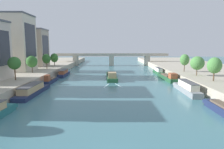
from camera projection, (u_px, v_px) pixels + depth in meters
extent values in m
cube|color=#B2A893|center=(7.00, 74.00, 72.89)|extent=(36.00, 170.00, 2.55)
cube|color=#B2A893|center=(216.00, 74.00, 73.36)|extent=(36.00, 170.00, 2.55)
cube|color=#235633|center=(111.00, 77.00, 71.02)|extent=(4.12, 18.41, 1.15)
cube|color=#235633|center=(111.00, 73.00, 80.40)|extent=(3.31, 1.36, 0.94)
cube|color=#235633|center=(111.00, 75.00, 70.94)|extent=(4.19, 18.41, 0.06)
cube|color=tan|center=(112.00, 75.00, 64.65)|extent=(2.71, 3.75, 1.79)
cube|color=black|center=(112.00, 73.00, 66.43)|extent=(2.06, 0.11, 0.50)
cube|color=brown|center=(111.00, 74.00, 72.72)|extent=(3.03, 9.61, 0.36)
cylinder|color=#232328|center=(114.00, 76.00, 65.45)|extent=(0.07, 0.07, 1.10)
cube|color=silver|center=(119.00, 85.00, 57.88)|extent=(2.21, 5.81, 0.03)
cube|color=silver|center=(106.00, 86.00, 57.72)|extent=(1.79, 5.91, 0.03)
cube|color=#23666B|center=(11.00, 105.00, 36.15)|extent=(2.21, 1.32, 0.95)
cube|color=#1E284C|center=(33.00, 92.00, 47.26)|extent=(3.37, 15.06, 0.92)
cube|color=#1E284C|center=(44.00, 86.00, 55.02)|extent=(2.99, 1.25, 0.82)
cube|color=#1E284C|center=(33.00, 90.00, 47.19)|extent=(3.43, 15.06, 0.06)
cube|color=tan|center=(31.00, 88.00, 46.33)|extent=(2.72, 9.65, 1.47)
cube|color=#4C4C51|center=(31.00, 85.00, 46.22)|extent=(2.91, 9.94, 0.08)
cylinder|color=#232328|center=(26.00, 93.00, 42.64)|extent=(0.07, 0.07, 1.10)
cube|color=#1E284C|center=(51.00, 81.00, 62.53)|extent=(2.09, 9.59, 1.00)
cube|color=#1E284C|center=(56.00, 78.00, 67.59)|extent=(1.85, 1.25, 0.86)
cube|color=#1E284C|center=(51.00, 79.00, 62.45)|extent=(2.13, 9.59, 0.06)
cube|color=#9E5133|center=(47.00, 78.00, 59.10)|extent=(1.48, 1.94, 1.88)
cube|color=black|center=(48.00, 77.00, 60.01)|extent=(1.15, 0.05, 0.53)
cube|color=brown|center=(52.00, 78.00, 63.37)|extent=(1.59, 4.99, 0.36)
cylinder|color=#232328|center=(49.00, 79.00, 59.53)|extent=(0.07, 0.07, 1.10)
cube|color=#1E284C|center=(64.00, 75.00, 76.40)|extent=(2.44, 12.15, 1.07)
cube|color=#1E284C|center=(67.00, 72.00, 82.73)|extent=(2.20, 1.25, 0.90)
cube|color=#1E284C|center=(64.00, 73.00, 76.32)|extent=(2.49, 12.15, 0.06)
cube|color=#9E5133|center=(63.00, 72.00, 75.62)|extent=(1.98, 7.78, 1.32)
cube|color=#4C4C51|center=(63.00, 70.00, 75.52)|extent=(2.12, 8.01, 0.08)
cylinder|color=#232328|center=(63.00, 73.00, 72.64)|extent=(0.07, 0.07, 1.10)
cube|color=#1E284C|center=(209.00, 101.00, 38.85)|extent=(2.07, 1.29, 1.00)
cube|color=brown|center=(223.00, 105.00, 33.68)|extent=(1.76, 6.21, 0.36)
cube|color=gray|center=(187.00, 90.00, 49.22)|extent=(2.70, 13.68, 1.26)
cube|color=gray|center=(177.00, 84.00, 56.30)|extent=(2.41, 1.29, 1.00)
cube|color=gray|center=(187.00, 87.00, 49.12)|extent=(2.75, 13.68, 0.06)
cube|color=beige|center=(188.00, 85.00, 48.34)|extent=(2.18, 8.76, 1.52)
cube|color=#4C4C51|center=(188.00, 82.00, 48.22)|extent=(2.33, 9.03, 0.08)
cylinder|color=#232328|center=(195.00, 89.00, 44.99)|extent=(0.07, 0.07, 1.10)
cube|color=#235633|center=(168.00, 78.00, 67.45)|extent=(3.10, 14.39, 1.25)
cube|color=#235633|center=(162.00, 75.00, 74.86)|extent=(2.66, 1.32, 0.99)
cube|color=#235633|center=(168.00, 76.00, 67.36)|extent=(3.15, 14.39, 0.06)
cube|color=#9E5133|center=(173.00, 76.00, 62.41)|extent=(2.14, 2.91, 1.71)
cube|color=black|center=(171.00, 74.00, 63.80)|extent=(1.66, 0.07, 0.48)
cube|color=brown|center=(167.00, 75.00, 68.74)|extent=(2.33, 7.50, 0.36)
cylinder|color=#232328|center=(173.00, 76.00, 63.03)|extent=(0.07, 0.07, 1.10)
cube|color=#235633|center=(158.00, 73.00, 81.85)|extent=(2.10, 10.15, 1.10)
cube|color=#235633|center=(155.00, 71.00, 87.20)|extent=(1.92, 1.25, 0.91)
cube|color=#235633|center=(158.00, 71.00, 81.77)|extent=(2.14, 10.15, 0.06)
cube|color=white|center=(159.00, 70.00, 81.16)|extent=(1.70, 6.50, 1.52)
cube|color=#4C4C51|center=(159.00, 68.00, 81.04)|extent=(1.83, 6.69, 0.08)
cylinder|color=#232328|center=(161.00, 71.00, 78.68)|extent=(0.07, 0.07, 1.10)
cylinder|color=brown|center=(15.00, 73.00, 52.29)|extent=(0.33, 0.33, 3.60)
ellipsoid|color=#336B2D|center=(14.00, 63.00, 51.89)|extent=(3.33, 3.33, 3.41)
cylinder|color=brown|center=(32.00, 69.00, 66.54)|extent=(0.27, 0.27, 2.73)
ellipsoid|color=#336B2D|center=(32.00, 62.00, 66.19)|extent=(3.65, 3.65, 3.95)
cylinder|color=brown|center=(47.00, 65.00, 78.64)|extent=(0.31, 0.31, 2.95)
ellipsoid|color=#336B2D|center=(46.00, 59.00, 78.28)|extent=(3.26, 3.26, 3.80)
cylinder|color=brown|center=(55.00, 63.00, 90.89)|extent=(0.28, 0.28, 2.50)
ellipsoid|color=#336B2D|center=(54.00, 58.00, 90.55)|extent=(3.49, 3.49, 4.14)
cylinder|color=brown|center=(214.00, 75.00, 50.74)|extent=(0.33, 0.33, 2.94)
ellipsoid|color=#4C8942|center=(214.00, 65.00, 50.36)|extent=(3.59, 3.59, 4.18)
cylinder|color=brown|center=(197.00, 71.00, 60.24)|extent=(0.27, 0.27, 2.71)
ellipsoid|color=#4C8942|center=(197.00, 63.00, 59.88)|extent=(4.18, 4.18, 4.18)
cylinder|color=brown|center=(184.00, 67.00, 69.78)|extent=(0.27, 0.27, 3.13)
ellipsoid|color=#4C8942|center=(185.00, 60.00, 69.40)|extent=(3.22, 3.22, 3.97)
cube|color=#232833|center=(0.00, 48.00, 49.98)|extent=(0.04, 10.27, 9.27)
cube|color=beige|center=(11.00, 43.00, 71.24)|extent=(14.16, 11.58, 19.96)
cube|color=#4C515B|center=(9.00, 15.00, 69.77)|extent=(14.59, 11.93, 0.50)
cube|color=#232833|center=(31.00, 41.00, 71.14)|extent=(0.04, 9.26, 11.97)
cube|color=#A89989|center=(30.00, 48.00, 87.94)|extent=(13.92, 10.27, 16.17)
cube|color=slate|center=(29.00, 29.00, 86.74)|extent=(14.34, 10.58, 0.50)
cube|color=#232833|center=(46.00, 46.00, 87.87)|extent=(0.04, 8.22, 9.70)
cube|color=#ADA899|center=(111.00, 55.00, 115.97)|extent=(66.62, 4.40, 0.60)
cube|color=#ADA899|center=(111.00, 54.00, 113.89)|extent=(66.62, 0.30, 0.90)
cube|color=#ADA899|center=(111.00, 54.00, 117.85)|extent=(66.62, 0.30, 0.90)
cube|color=#ADA899|center=(76.00, 61.00, 116.31)|extent=(2.80, 3.60, 5.80)
cube|color=#ADA899|center=(111.00, 61.00, 116.44)|extent=(2.80, 3.60, 5.80)
cube|color=#ADA899|center=(147.00, 61.00, 116.56)|extent=(2.80, 3.60, 5.80)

